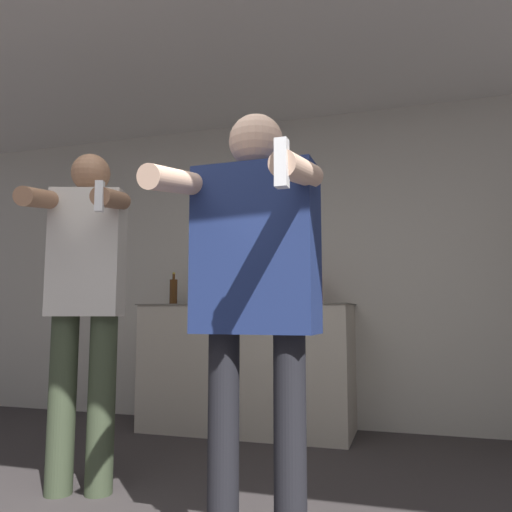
{
  "coord_description": "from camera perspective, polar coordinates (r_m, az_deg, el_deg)",
  "views": [
    {
      "loc": [
        0.79,
        -0.98,
        0.89
      ],
      "look_at": [
        0.25,
        0.75,
        1.1
      ],
      "focal_mm": 35.0,
      "sensor_mm": 36.0,
      "label": 1
    }
  ],
  "objects": [
    {
      "name": "bottle_short_whiskey",
      "position": [
        4.26,
        -9.41,
        -4.02
      ],
      "size": [
        0.07,
        0.07,
        0.27
      ],
      "color": "#563314",
      "rests_on": "counter"
    },
    {
      "name": "person_man_side",
      "position": [
        2.73,
        -18.93,
        -3.99
      ],
      "size": [
        0.54,
        0.61,
        1.74
      ],
      "color": "#38422D",
      "rests_on": "ground_plane"
    },
    {
      "name": "ceiling_slab",
      "position": [
        3.12,
        -0.33,
        26.04
      ],
      "size": [
        7.0,
        3.56,
        0.05
      ],
      "color": "silver",
      "rests_on": "wall_back"
    },
    {
      "name": "bottle_dark_rum",
      "position": [
        3.88,
        7.06,
        -3.58
      ],
      "size": [
        0.07,
        0.07,
        0.32
      ],
      "color": "maroon",
      "rests_on": "counter"
    },
    {
      "name": "bottle_clear_vodka",
      "position": [
        3.93,
        3.15,
        -3.67
      ],
      "size": [
        0.08,
        0.08,
        0.32
      ],
      "color": "silver",
      "rests_on": "counter"
    },
    {
      "name": "person_woman_foreground",
      "position": [
        1.81,
        -0.12,
        -2.78
      ],
      "size": [
        0.52,
        0.54,
        1.64
      ],
      "color": "black",
      "rests_on": "ground_plane"
    },
    {
      "name": "bottle_red_label",
      "position": [
        3.99,
        0.14,
        -3.46
      ],
      "size": [
        0.09,
        0.09,
        0.37
      ],
      "color": "maroon",
      "rests_on": "counter"
    },
    {
      "name": "counter",
      "position": [
        3.95,
        -1.0,
        -12.55
      ],
      "size": [
        1.63,
        0.62,
        0.97
      ],
      "color": "#BCB29E",
      "rests_on": "ground_plane"
    },
    {
      "name": "wall_back",
      "position": [
        4.15,
        6.07,
        -1.29
      ],
      "size": [
        7.0,
        0.06,
        2.55
      ],
      "color": "beige",
      "rests_on": "ground_plane"
    }
  ]
}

